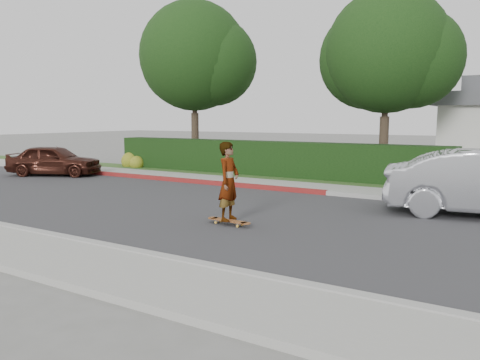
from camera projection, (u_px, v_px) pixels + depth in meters
The scene contains 15 objects.
ground at pixel (233, 214), 12.05m from camera, with size 120.00×120.00×0.00m, color slate.
road at pixel (233, 214), 12.05m from camera, with size 60.00×8.00×0.01m, color #2D2D30.
curb_near at pixel (115, 249), 8.56m from camera, with size 60.00×0.20×0.15m, color #9E9E99.
sidewalk_near at pixel (75, 263), 7.80m from camera, with size 60.00×1.60×0.12m, color gray.
curb_far at pixel (298, 190), 15.52m from camera, with size 60.00×0.20×0.15m, color #9E9E99.
curb_red_section at pixel (180, 180), 18.08m from camera, with size 12.00×0.21×0.15m, color maroon.
sidewalk_far at pixel (309, 187), 16.28m from camera, with size 60.00×1.60×0.12m, color gray.
planting_strip at pixel (326, 182), 17.64m from camera, with size 60.00×1.60×0.10m, color #2D4C1E.
hedge at pixel (263, 159), 19.60m from camera, with size 15.00×1.00×1.50m, color black.
flowering_shrub at pixel (133, 162), 22.85m from camera, with size 1.40×1.00×0.90m.
tree_left at pixel (196, 59), 22.58m from camera, with size 5.99×5.21×8.00m.
tree_center at pixel (388, 56), 18.44m from camera, with size 5.66×4.84×7.44m.
skateboard at pixel (229, 221), 10.80m from camera, with size 1.19×0.32×0.11m.
skateboarder at pixel (229, 181), 10.68m from camera, with size 0.66×0.43×1.81m, color white.
car_maroon at pixel (54, 160), 20.05m from camera, with size 1.56×3.88×1.32m, color #3C1A13.
Camera 1 is at (6.26, -10.03, 2.47)m, focal length 35.00 mm.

